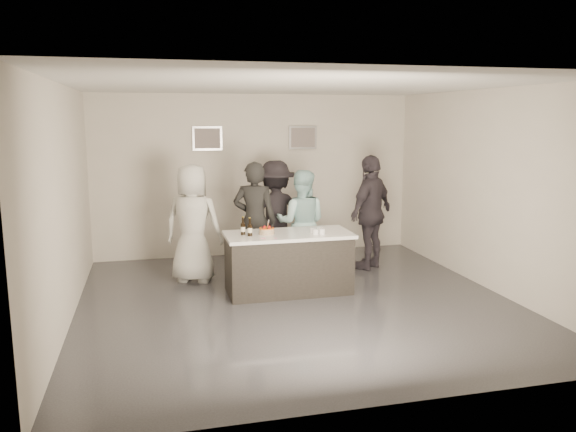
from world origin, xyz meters
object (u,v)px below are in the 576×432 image
at_px(person_main_black, 255,221).
at_px(person_guest_back, 275,215).
at_px(beer_bottle_a, 243,226).
at_px(person_main_blue, 301,223).
at_px(beer_bottle_b, 250,227).
at_px(person_guest_right, 371,212).
at_px(cake, 267,232).
at_px(person_guest_left, 193,223).
at_px(bar_counter, 288,263).

distance_m(person_main_black, person_guest_back, 0.77).
bearing_deg(beer_bottle_a, person_main_blue, 38.32).
bearing_deg(beer_bottle_b, person_main_blue, 43.45).
distance_m(beer_bottle_a, person_guest_right, 2.56).
relative_size(cake, person_guest_right, 0.11).
xyz_separation_m(person_main_blue, person_guest_left, (-1.76, 0.00, 0.07)).
bearing_deg(person_main_black, beer_bottle_a, 89.18).
bearing_deg(beer_bottle_b, person_main_black, 75.12).
bearing_deg(person_main_blue, person_main_black, 26.52).
xyz_separation_m(bar_counter, person_guest_right, (1.70, 0.98, 0.53)).
bearing_deg(person_guest_right, cake, -11.35).
distance_m(beer_bottle_a, person_guest_left, 1.10).
relative_size(cake, beer_bottle_a, 0.85).
xyz_separation_m(beer_bottle_b, person_guest_left, (-0.73, 0.98, -0.09)).
relative_size(person_main_blue, person_guest_back, 0.94).
bearing_deg(person_main_blue, bar_counter, 84.22).
xyz_separation_m(cake, person_main_black, (-0.02, 0.82, 0.01)).
bearing_deg(person_main_blue, cake, 69.86).
xyz_separation_m(bar_counter, person_main_black, (-0.35, 0.82, 0.50)).
distance_m(beer_bottle_b, person_main_blue, 1.43).
xyz_separation_m(beer_bottle_a, person_main_blue, (1.12, 0.88, -0.16)).
height_order(bar_counter, person_main_black, person_main_black).
xyz_separation_m(beer_bottle_a, person_guest_back, (0.80, 1.40, -0.10)).
bearing_deg(cake, person_guest_back, 72.48).
distance_m(beer_bottle_b, person_guest_right, 2.52).
relative_size(cake, person_main_blue, 0.13).
bearing_deg(cake, person_main_black, 91.71).
height_order(beer_bottle_a, person_guest_back, person_guest_back).
relative_size(cake, person_guest_back, 0.12).
distance_m(bar_counter, beer_bottle_b, 0.83).
height_order(beer_bottle_b, person_main_blue, person_main_blue).
xyz_separation_m(person_main_blue, person_guest_right, (1.25, 0.07, 0.11)).
distance_m(beer_bottle_a, person_main_black, 0.86).
distance_m(person_guest_left, person_guest_right, 3.02).
height_order(person_main_blue, person_guest_left, person_guest_left).
bearing_deg(person_guest_right, bar_counter, -7.09).
distance_m(person_main_black, person_guest_left, 0.97).
bearing_deg(person_guest_left, person_main_black, -162.62).
bearing_deg(cake, bar_counter, -0.86).
bearing_deg(cake, beer_bottle_b, -164.67).
bearing_deg(person_guest_back, bar_counter, 81.40).
height_order(person_guest_right, person_guest_back, person_guest_right).
relative_size(beer_bottle_a, person_guest_left, 0.14).
bearing_deg(person_guest_left, person_guest_back, -137.52).
distance_m(bar_counter, person_guest_right, 2.03).
relative_size(bar_counter, person_main_blue, 1.07).
relative_size(cake, person_guest_left, 0.12).
bearing_deg(person_guest_back, beer_bottle_b, 61.00).
xyz_separation_m(beer_bottle_a, beer_bottle_b, (0.08, -0.10, 0.00)).
distance_m(cake, person_guest_left, 1.35).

